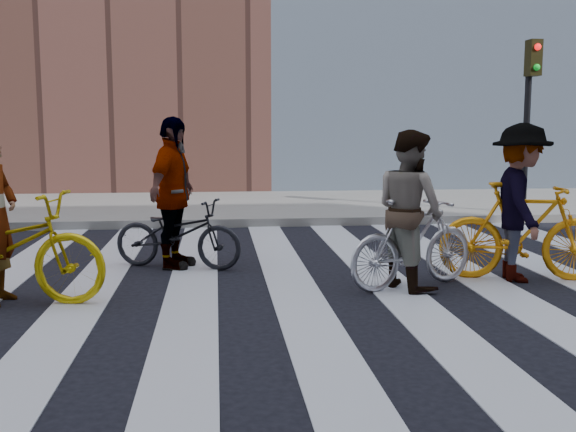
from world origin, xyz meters
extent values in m
plane|color=black|center=(0.00, 0.00, 0.00)|extent=(100.00, 100.00, 0.00)
cube|color=gray|center=(0.00, 7.50, 0.07)|extent=(100.00, 5.00, 0.15)
cube|color=silver|center=(-2.75, 0.00, 0.01)|extent=(0.55, 10.00, 0.01)
cube|color=silver|center=(-1.65, 0.00, 0.01)|extent=(0.55, 10.00, 0.01)
cube|color=silver|center=(-0.55, 0.00, 0.01)|extent=(0.55, 10.00, 0.01)
cube|color=silver|center=(0.55, 0.00, 0.01)|extent=(0.55, 10.00, 0.01)
cube|color=silver|center=(1.65, 0.00, 0.01)|extent=(0.55, 10.00, 0.01)
cylinder|color=black|center=(4.40, 5.40, 1.60)|extent=(0.12, 0.12, 3.20)
cube|color=black|center=(4.40, 5.25, 3.00)|extent=(0.22, 0.28, 0.65)
sphere|color=red|center=(4.40, 5.10, 3.18)|extent=(0.12, 0.12, 0.12)
sphere|color=#0CCC26|center=(4.40, 5.10, 2.82)|extent=(0.12, 0.12, 0.12)
imported|color=gold|center=(-3.53, 0.18, 0.56)|extent=(2.25, 1.12, 1.13)
imported|color=silver|center=(0.77, 0.38, 0.50)|extent=(1.71, 1.09, 1.00)
imported|color=orange|center=(2.13, 0.60, 0.57)|extent=(1.97, 0.94, 1.14)
imported|color=black|center=(-1.86, 1.69, 0.44)|extent=(1.76, 1.11, 0.87)
imported|color=slate|center=(0.72, 0.38, 0.87)|extent=(0.94, 1.03, 1.74)
imported|color=slate|center=(2.08, 0.60, 0.90)|extent=(0.91, 1.29, 1.81)
imported|color=slate|center=(-1.91, 1.69, 0.95)|extent=(0.81, 1.20, 1.89)
camera|label=1|loc=(-1.37, -6.72, 1.77)|focal=42.00mm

